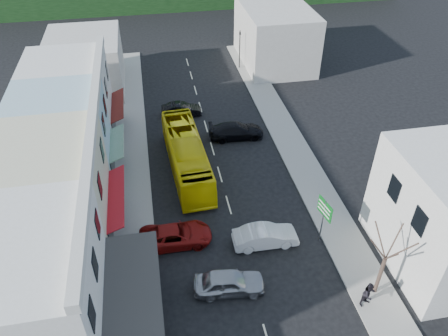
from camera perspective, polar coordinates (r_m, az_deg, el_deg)
The scene contains 17 objects.
ground at distance 32.24m, azimuth 1.99°, elevation -9.52°, with size 120.00×120.00×0.00m, color black.
sidewalk_left at distance 39.28m, azimuth -11.91°, elevation -0.19°, with size 3.00×52.00×0.15m, color gray.
sidewalk_right at distance 41.19m, azimuth 9.28°, elevation 2.15°, with size 3.00×52.00×0.15m, color gray.
shopfront_row at distance 33.68m, azimuth -21.06°, elevation -0.96°, with size 8.25×30.00×8.00m.
distant_block_left at distance 53.04m, azimuth -17.62°, elevation 12.91°, with size 8.00×10.00×6.00m, color #B7B2A8.
distant_block_right at distance 57.48m, azimuth 6.69°, elevation 16.80°, with size 8.00×12.00×7.00m, color #B7B2A8.
bus at distance 37.71m, azimuth -4.91°, elevation 1.60°, with size 2.50×11.60×3.10m, color yellow.
car_silver at distance 28.91m, azimuth 0.68°, elevation -14.80°, with size 1.80×4.40×1.40m, color #A1A1A6.
car_white at distance 31.68m, azimuth 5.41°, elevation -8.95°, with size 1.80×4.40×1.40m, color silver.
car_red at distance 31.82m, azimuth -6.32°, elevation -8.76°, with size 1.90×4.60×1.40m, color maroon.
car_black_near at distance 42.40m, azimuth 1.61°, elevation 4.82°, with size 1.84×4.50×1.40m, color black.
car_black_far at distance 46.24m, azimuth -5.60°, elevation 7.64°, with size 1.80×4.40×1.40m, color black.
pedestrian_left at distance 34.13m, azimuth -13.51°, elevation -5.21°, with size 0.60×0.40×1.70m, color black.
pedestrian_right at distance 29.36m, azimuth 18.37°, elevation -15.50°, with size 0.70×0.44×1.70m, color black.
direction_sign at distance 31.76m, azimuth 12.76°, elevation -6.74°, with size 0.50×1.71×3.78m, color #085917, non-canonical shape.
street_tree at distance 28.51m, azimuth 20.33°, elevation -11.06°, with size 2.67×2.67×6.52m, color #372821, non-canonical shape.
traffic_signal at distance 55.67m, azimuth 2.06°, elevation 15.15°, with size 0.76×1.08×4.90m, color black, non-canonical shape.
Camera 1 is at (-5.12, -21.40, 23.56)m, focal length 35.00 mm.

